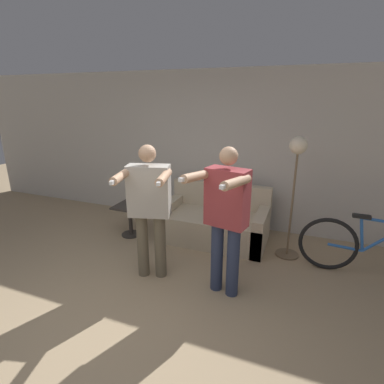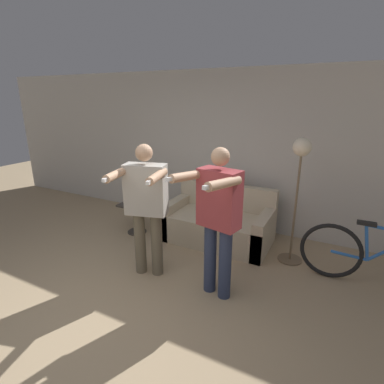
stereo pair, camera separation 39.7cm
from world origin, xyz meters
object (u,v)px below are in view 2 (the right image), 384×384
Objects in this scene: side_table at (136,211)px; couch at (218,224)px; floor_lamp at (300,169)px; bicycle at (380,260)px; cat at (232,180)px; cup at (135,200)px; person_right at (218,214)px; person_left at (146,202)px.

couch is at bearing 15.54° from side_table.
floor_lamp is 0.96× the size of bicycle.
cat is 0.88× the size of side_table.
floor_lamp is 2.62m from side_table.
couch is 19.15× the size of cup.
person_right is 0.96× the size of bicycle.
cat is at bearing 116.77° from person_right.
side_table is 0.19m from cup.
bicycle is (2.56, 0.96, -0.59)m from person_left.
person_right is 1.00× the size of floor_lamp.
person_left is at bearing -143.22° from floor_lamp.
person_right is 1.67m from cat.
side_table is (-0.89, 0.92, -0.60)m from person_left.
bicycle reaches higher than side_table.
floor_lamp is (1.55, 1.16, 0.32)m from person_left.
couch is 1.52m from person_left.
floor_lamp reaches higher than cat.
person_right is 2.12m from side_table.
cat reaches higher than bicycle.
bicycle is at bearing 0.74° from side_table.
cup is (-1.34, -0.32, 0.29)m from couch.
side_table is (-1.39, -0.69, -0.54)m from cat.
couch is 0.96× the size of floor_lamp.
cat is at bearing 57.32° from person_left.
couch is 0.92× the size of bicycle.
cup is 3.48m from bicycle.
floor_lamp is (0.62, 1.16, 0.31)m from person_right.
couch is at bearing 56.22° from person_left.
bicycle is (3.45, 0.04, 0.01)m from side_table.
floor_lamp is 19.94× the size of cup.
person_right is at bearing -68.59° from couch.
bicycle is at bearing -8.54° from couch.
cup is at bearing -155.21° from cat.
person_right is 19.96× the size of cup.
person_left is at bearing -45.87° from side_table.
floor_lamp is at bearing -23.29° from cat.
floor_lamp is at bearing 21.28° from person_left.
cup is at bearing 118.31° from person_left.
cat is at bearing 156.71° from floor_lamp.
cup reaches higher than side_table.
person_right is 1.35m from floor_lamp.
couch is 1.37m from side_table.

